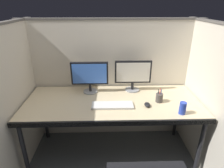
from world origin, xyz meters
name	(u,v)px	position (x,y,z in m)	size (l,w,h in m)	color
cubicle_partition_rear	(111,81)	(0.00, 0.74, 0.79)	(2.21, 0.06, 1.57)	beige
cubicle_partition_left	(16,103)	(-0.99, 0.20, 0.79)	(0.06, 1.41, 1.57)	beige
cubicle_partition_right	(207,100)	(0.99, 0.20, 0.79)	(0.06, 1.41, 1.57)	beige
desk	(112,105)	(0.00, 0.29, 0.69)	(1.90, 0.80, 0.74)	beige
monitor_left	(90,75)	(-0.25, 0.53, 0.96)	(0.43, 0.17, 0.37)	gray
monitor_right	(133,74)	(0.25, 0.57, 0.96)	(0.43, 0.17, 0.37)	gray
keyboard_main	(113,105)	(0.00, 0.18, 0.75)	(0.43, 0.15, 0.02)	silver
computer_mouse	(147,105)	(0.36, 0.17, 0.76)	(0.06, 0.10, 0.04)	black
soda_can	(183,108)	(0.67, 0.02, 0.80)	(0.07, 0.07, 0.12)	#263FB2
pen_cup	(159,98)	(0.51, 0.27, 0.79)	(0.08, 0.08, 0.17)	#4C4742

